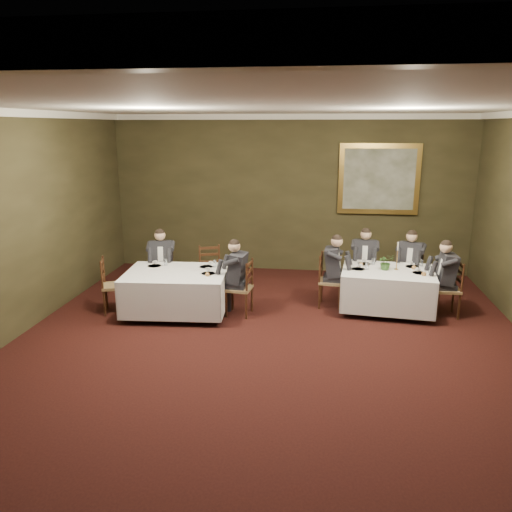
% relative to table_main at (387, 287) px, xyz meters
% --- Properties ---
extents(ground, '(10.00, 10.00, 0.00)m').
position_rel_table_main_xyz_m(ground, '(-1.94, -2.54, -0.45)').
color(ground, black).
rests_on(ground, ground).
extents(ceiling, '(8.00, 10.00, 0.10)m').
position_rel_table_main_xyz_m(ceiling, '(-1.94, -2.54, 3.05)').
color(ceiling, silver).
rests_on(ceiling, back_wall).
extents(back_wall, '(8.00, 0.10, 3.50)m').
position_rel_table_main_xyz_m(back_wall, '(-1.94, 2.46, 1.30)').
color(back_wall, '#2D2916').
rests_on(back_wall, ground).
extents(crown_molding, '(8.00, 10.00, 0.12)m').
position_rel_table_main_xyz_m(crown_molding, '(-1.94, -2.54, 2.99)').
color(crown_molding, white).
rests_on(crown_molding, back_wall).
extents(table_main, '(1.73, 1.39, 0.67)m').
position_rel_table_main_xyz_m(table_main, '(0.00, 0.00, 0.00)').
color(table_main, black).
rests_on(table_main, ground).
extents(table_second, '(1.87, 1.47, 0.67)m').
position_rel_table_main_xyz_m(table_second, '(-3.72, -0.60, 0.00)').
color(table_second, black).
rests_on(table_second, ground).
extents(chair_main_backleft, '(0.48, 0.46, 1.00)m').
position_rel_table_main_xyz_m(chair_main_backleft, '(-0.35, 0.87, -0.17)').
color(chair_main_backleft, olive).
rests_on(chair_main_backleft, ground).
extents(diner_main_backleft, '(0.45, 0.51, 1.35)m').
position_rel_table_main_xyz_m(diner_main_backleft, '(-0.35, 0.85, 0.06)').
color(diner_main_backleft, black).
rests_on(diner_main_backleft, chair_main_backleft).
extents(chair_main_backright, '(0.56, 0.55, 1.00)m').
position_rel_table_main_xyz_m(chair_main_backright, '(0.52, 0.78, -0.17)').
color(chair_main_backright, olive).
rests_on(chair_main_backright, ground).
extents(diner_main_backright, '(0.54, 0.59, 1.35)m').
position_rel_table_main_xyz_m(diner_main_backright, '(0.51, 0.77, 0.06)').
color(diner_main_backright, black).
rests_on(diner_main_backright, chair_main_backright).
extents(chair_main_endleft, '(0.46, 0.48, 1.00)m').
position_rel_table_main_xyz_m(chair_main_endleft, '(-1.01, 0.10, -0.17)').
color(chair_main_endleft, olive).
rests_on(chair_main_endleft, ground).
extents(diner_main_endleft, '(0.51, 0.45, 1.35)m').
position_rel_table_main_xyz_m(diner_main_endleft, '(-1.00, 0.10, 0.06)').
color(diner_main_endleft, black).
rests_on(diner_main_endleft, chair_main_endleft).
extents(chair_main_endright, '(0.43, 0.45, 1.00)m').
position_rel_table_main_xyz_m(chair_main_endright, '(1.01, -0.10, -0.17)').
color(chair_main_endright, olive).
rests_on(chair_main_endright, ground).
extents(diner_main_endright, '(0.49, 0.43, 1.35)m').
position_rel_table_main_xyz_m(diner_main_endright, '(1.00, -0.10, 0.06)').
color(diner_main_endright, black).
rests_on(diner_main_endright, chair_main_endright).
extents(chair_sec_backleft, '(0.51, 0.50, 1.00)m').
position_rel_table_main_xyz_m(chair_sec_backleft, '(-4.26, 0.27, -0.17)').
color(chair_sec_backleft, olive).
rests_on(chair_sec_backleft, ground).
extents(diner_sec_backleft, '(0.49, 0.55, 1.35)m').
position_rel_table_main_xyz_m(diner_sec_backleft, '(-4.26, 0.26, 0.06)').
color(diner_sec_backleft, black).
rests_on(diner_sec_backleft, chair_sec_backleft).
extents(chair_sec_backright, '(0.55, 0.54, 1.00)m').
position_rel_table_main_xyz_m(chair_sec_backright, '(-3.31, 0.34, -0.17)').
color(chair_sec_backright, olive).
rests_on(chair_sec_backright, ground).
extents(chair_sec_endright, '(0.47, 0.49, 1.00)m').
position_rel_table_main_xyz_m(chair_sec_endright, '(-2.59, -0.53, -0.17)').
color(chair_sec_endright, olive).
rests_on(chair_sec_endright, ground).
extents(diner_sec_endright, '(0.52, 0.45, 1.35)m').
position_rel_table_main_xyz_m(diner_sec_endright, '(-2.61, -0.52, 0.06)').
color(diner_sec_endright, black).
rests_on(diner_sec_endright, chair_sec_endright).
extents(chair_sec_endleft, '(0.54, 0.55, 1.00)m').
position_rel_table_main_xyz_m(chair_sec_endleft, '(-4.84, -0.69, -0.17)').
color(chair_sec_endleft, olive).
rests_on(chair_sec_endleft, ground).
extents(centerpiece, '(0.33, 0.30, 0.30)m').
position_rel_table_main_xyz_m(centerpiece, '(-0.05, 0.03, 0.47)').
color(centerpiece, '#2D5926').
rests_on(centerpiece, table_main).
extents(candlestick, '(0.08, 0.08, 0.52)m').
position_rel_table_main_xyz_m(candlestick, '(0.14, 0.06, 0.51)').
color(candlestick, '#BC8139').
rests_on(candlestick, table_main).
extents(place_setting_table_main, '(0.33, 0.31, 0.14)m').
position_rel_table_main_xyz_m(place_setting_table_main, '(-0.34, 0.41, 0.35)').
color(place_setting_table_main, white).
rests_on(place_setting_table_main, table_main).
extents(place_setting_table_second, '(0.33, 0.31, 0.14)m').
position_rel_table_main_xyz_m(place_setting_table_second, '(-4.17, -0.24, 0.35)').
color(place_setting_table_second, white).
rests_on(place_setting_table_second, table_second).
extents(painting, '(1.73, 0.09, 1.52)m').
position_rel_table_main_xyz_m(painting, '(-0.00, 2.39, 1.68)').
color(painting, gold).
rests_on(painting, back_wall).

